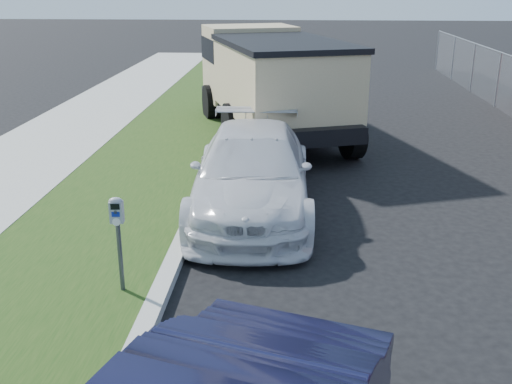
{
  "coord_description": "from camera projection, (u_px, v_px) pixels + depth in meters",
  "views": [
    {
      "loc": [
        -0.88,
        -7.58,
        4.04
      ],
      "look_at": [
        -1.4,
        1.0,
        1.0
      ],
      "focal_mm": 42.0,
      "sensor_mm": 36.0,
      "label": 1
    }
  ],
  "objects": [
    {
      "name": "ground",
      "position": [
        351.0,
        284.0,
        8.43
      ],
      "size": [
        120.0,
        120.0,
        0.0
      ],
      "primitive_type": "plane",
      "color": "black",
      "rests_on": "ground"
    },
    {
      "name": "parking_meter",
      "position": [
        118.0,
        224.0,
        7.72
      ],
      "size": [
        0.19,
        0.14,
        1.32
      ],
      "rotation": [
        0.0,
        0.0,
        0.07
      ],
      "color": "#3F4247",
      "rests_on": "ground"
    },
    {
      "name": "dump_truck",
      "position": [
        269.0,
        77.0,
        16.22
      ],
      "size": [
        4.68,
        7.53,
        2.78
      ],
      "rotation": [
        0.0,
        0.0,
        0.32
      ],
      "color": "black",
      "rests_on": "ground"
    },
    {
      "name": "white_wagon",
      "position": [
        252.0,
        172.0,
        10.89
      ],
      "size": [
        2.24,
        5.23,
        1.5
      ],
      "primitive_type": "imported",
      "rotation": [
        0.0,
        0.0,
        0.03
      ],
      "color": "silver",
      "rests_on": "ground"
    },
    {
      "name": "streetside",
      "position": [
        25.0,
        218.0,
        10.61
      ],
      "size": [
        6.12,
        50.0,
        0.15
      ],
      "color": "gray",
      "rests_on": "ground"
    }
  ]
}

